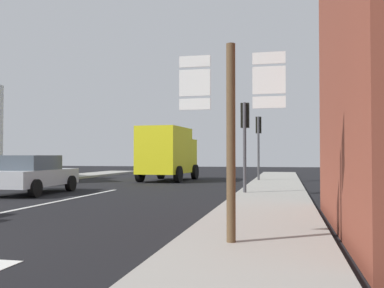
{
  "coord_description": "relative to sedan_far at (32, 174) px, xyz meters",
  "views": [
    {
      "loc": [
        7.1,
        -5.28,
        1.47
      ],
      "look_at": [
        3.16,
        12.87,
        1.96
      ],
      "focal_mm": 40.44,
      "sensor_mm": 36.0,
      "label": 1
    }
  ],
  "objects": [
    {
      "name": "traffic_light_far_right",
      "position": [
        8.0,
        8.96,
        1.89
      ],
      "size": [
        0.3,
        0.49,
        3.58
      ],
      "color": "#47474C",
      "rests_on": "ground"
    },
    {
      "name": "sidewalk_right",
      "position": [
        8.95,
        -1.54,
        -0.69
      ],
      "size": [
        2.48,
        44.0,
        0.14
      ],
      "primitive_type": "cube",
      "color": "gray",
      "rests_on": "ground"
    },
    {
      "name": "ground_plane",
      "position": [
        2.35,
        0.46,
        -0.76
      ],
      "size": [
        80.0,
        80.0,
        0.0
      ],
      "primitive_type": "plane",
      "color": "black"
    },
    {
      "name": "traffic_light_near_right",
      "position": [
        8.0,
        0.9,
        1.74
      ],
      "size": [
        0.3,
        0.49,
        3.37
      ],
      "color": "#47474C",
      "rests_on": "ground"
    },
    {
      "name": "lane_centre_stripe",
      "position": [
        2.35,
        -3.54,
        -0.75
      ],
      "size": [
        0.16,
        12.0,
        0.01
      ],
      "primitive_type": "cube",
      "color": "silver",
      "rests_on": "ground"
    },
    {
      "name": "sedan_far",
      "position": [
        0.0,
        0.0,
        0.0
      ],
      "size": [
        2.08,
        4.25,
        1.47
      ],
      "color": "#B7BABF",
      "rests_on": "ground"
    },
    {
      "name": "delivery_truck",
      "position": [
        2.79,
        9.24,
        0.89
      ],
      "size": [
        2.73,
        5.12,
        3.05
      ],
      "color": "yellow",
      "rests_on": "ground"
    },
    {
      "name": "route_sign_post",
      "position": [
        8.62,
        -8.18,
        1.15
      ],
      "size": [
        1.66,
        0.14,
        3.2
      ],
      "color": "brown",
      "rests_on": "ground"
    }
  ]
}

